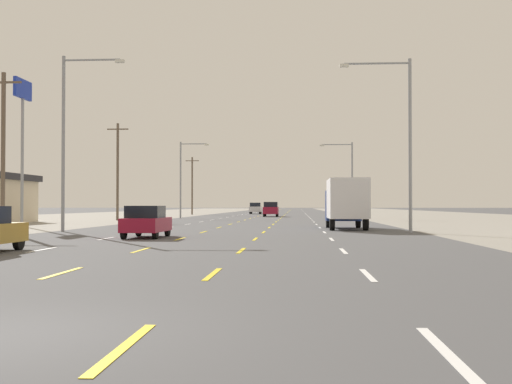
% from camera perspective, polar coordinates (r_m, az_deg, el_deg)
% --- Properties ---
extents(ground_plane, '(572.00, 572.00, 0.00)m').
position_cam_1_polar(ground_plane, '(73.63, 0.79, -2.39)').
color(ground_plane, '#4C4C4F').
extents(lot_apron_left, '(28.00, 440.00, 0.01)m').
position_cam_1_polar(lot_apron_left, '(78.83, -17.50, -2.25)').
color(lot_apron_left, gray).
rests_on(lot_apron_left, ground).
extents(lot_apron_right, '(28.00, 440.00, 0.01)m').
position_cam_1_polar(lot_apron_right, '(76.50, 19.65, -2.27)').
color(lot_apron_right, gray).
rests_on(lot_apron_right, ground).
extents(lane_markings, '(10.64, 227.60, 0.01)m').
position_cam_1_polar(lane_markings, '(112.09, 1.77, -1.96)').
color(lane_markings, white).
rests_on(lane_markings, ground).
extents(signal_span_wire, '(26.00, 0.52, 9.84)m').
position_cam_1_polar(signal_span_wire, '(14.82, -10.95, 15.38)').
color(signal_span_wire, brown).
rests_on(signal_span_wire, ground).
extents(hatchback_inner_left_near, '(1.72, 3.90, 1.54)m').
position_cam_1_polar(hatchback_inner_left_near, '(31.41, -9.72, -2.59)').
color(hatchback_inner_left_near, maroon).
rests_on(hatchback_inner_left_near, ground).
extents(box_truck_far_right_mid, '(2.40, 7.20, 3.23)m').
position_cam_1_polar(box_truck_far_right_mid, '(42.19, 8.01, -0.80)').
color(box_truck_far_right_mid, navy).
rests_on(box_truck_far_right_mid, ground).
extents(suv_center_turn_midfar, '(1.98, 4.90, 1.98)m').
position_cam_1_polar(suv_center_turn_midfar, '(86.62, 1.34, -1.52)').
color(suv_center_turn_midfar, maroon).
rests_on(suv_center_turn_midfar, ground).
extents(suv_inner_left_far, '(1.98, 4.90, 1.98)m').
position_cam_1_polar(suv_inner_left_far, '(113.27, -0.05, -1.44)').
color(suv_inner_left_far, silver).
rests_on(suv_inner_left_far, ground).
extents(pole_sign_left_row_1, '(0.24, 2.74, 10.86)m').
position_cam_1_polar(pole_sign_left_row_1, '(50.72, -20.02, 6.60)').
color(pole_sign_left_row_1, gray).
rests_on(pole_sign_left_row_1, ground).
extents(streetlight_left_row_0, '(3.75, 0.26, 10.43)m').
position_cam_1_polar(streetlight_left_row_0, '(39.72, -16.29, 5.21)').
color(streetlight_left_row_0, gray).
rests_on(streetlight_left_row_0, ground).
extents(streetlight_right_row_0, '(4.11, 0.26, 9.98)m').
position_cam_1_polar(streetlight_right_row_0, '(37.84, 12.93, 5.22)').
color(streetlight_right_row_0, gray).
rests_on(streetlight_right_row_0, ground).
extents(streetlight_left_row_1, '(3.51, 0.26, 9.10)m').
position_cam_1_polar(streetlight_left_row_1, '(76.83, -6.47, 1.58)').
color(streetlight_left_row_1, gray).
rests_on(streetlight_left_row_1, ground).
extents(streetlight_right_row_1, '(3.89, 0.26, 8.92)m').
position_cam_1_polar(streetlight_right_row_1, '(75.88, 8.23, 1.58)').
color(streetlight_right_row_1, gray).
rests_on(streetlight_right_row_1, ground).
extents(utility_pole_left_row_0, '(2.20, 0.26, 9.57)m').
position_cam_1_polar(utility_pole_left_row_0, '(41.52, -21.54, 3.62)').
color(utility_pole_left_row_0, brown).
rests_on(utility_pole_left_row_0, ground).
extents(utility_pole_left_row_1, '(2.20, 0.26, 9.96)m').
position_cam_1_polar(utility_pole_left_row_1, '(67.29, -12.19, 1.93)').
color(utility_pole_left_row_1, brown).
rests_on(utility_pole_left_row_1, ground).
extents(utility_pole_left_row_2, '(2.20, 0.26, 9.44)m').
position_cam_1_polar(utility_pole_left_row_2, '(105.71, -5.69, 0.66)').
color(utility_pole_left_row_2, brown).
rests_on(utility_pole_left_row_2, ground).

